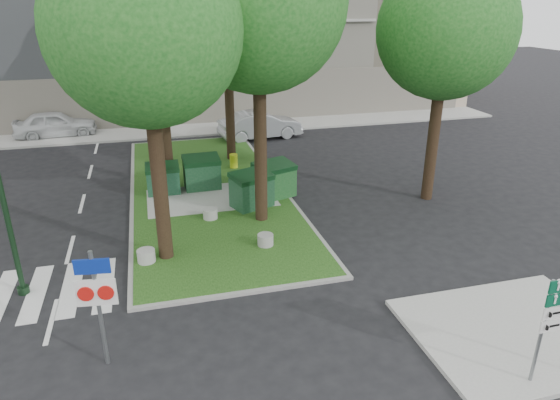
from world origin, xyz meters
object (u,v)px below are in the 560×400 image
object	(u,v)px
tree_median_mid	(157,14)
car_silver	(260,125)
car_white	(55,124)
dumpster_b	(202,173)
traffic_sign_pole	(97,294)
bollard_left	(146,256)
litter_bin	(234,161)
bollard_mid	(210,214)
bollard_right	(265,240)
tree_street_right	(449,15)
dumpster_c	(252,190)
dumpster_a	(163,179)
dumpster_d	(274,180)
tree_median_near_left	(146,9)

from	to	relation	value
tree_median_mid	car_silver	bearing A→B (deg)	50.81
car_white	dumpster_b	bearing A→B (deg)	-152.37
tree_median_mid	traffic_sign_pole	xyz separation A→B (m)	(-2.13, -11.06, -5.17)
bollard_left	litter_bin	world-z (taller)	litter_bin
bollard_left	bollard_mid	size ratio (longest dim) A/B	1.04
litter_bin	car_silver	bearing A→B (deg)	64.52
bollard_right	bollard_mid	world-z (taller)	bollard_mid
bollard_mid	litter_bin	size ratio (longest dim) A/B	0.81
tree_street_right	dumpster_c	world-z (taller)	tree_street_right
tree_median_mid	bollard_right	size ratio (longest dim) A/B	19.30
tree_median_mid	bollard_right	world-z (taller)	tree_median_mid
traffic_sign_pole	car_white	xyz separation A→B (m)	(-3.83, 21.11, -1.05)
tree_median_mid	dumpster_a	xyz separation A→B (m)	(-0.38, -1.00, -6.26)
tree_street_right	bollard_left	world-z (taller)	tree_street_right
dumpster_c	litter_bin	xyz separation A→B (m)	(0.15, 4.81, -0.35)
bollard_right	bollard_mid	size ratio (longest dim) A/B	0.99
bollard_right	car_silver	world-z (taller)	car_silver
dumpster_d	bollard_left	size ratio (longest dim) A/B	3.37
tree_median_near_left	car_silver	size ratio (longest dim) A/B	2.22
bollard_mid	car_white	size ratio (longest dim) A/B	0.12
dumpster_a	traffic_sign_pole	distance (m)	10.27
tree_median_mid	tree_street_right	size ratio (longest dim) A/B	0.99
tree_median_mid	litter_bin	world-z (taller)	tree_median_mid
dumpster_d	traffic_sign_pole	xyz separation A→B (m)	(-6.04, -8.52, 1.00)
tree_street_right	car_silver	world-z (taller)	tree_street_right
dumpster_a	dumpster_b	bearing A→B (deg)	6.37
dumpster_a	bollard_left	distance (m)	5.82
tree_street_right	dumpster_b	bearing A→B (deg)	160.23
tree_median_near_left	dumpster_a	world-z (taller)	tree_median_near_left
dumpster_d	car_silver	world-z (taller)	dumpster_d
dumpster_c	bollard_right	size ratio (longest dim) A/B	3.44
tree_street_right	bollard_right	xyz separation A→B (m)	(-7.44, -2.62, -6.68)
tree_median_near_left	litter_bin	xyz separation A→B (m)	(3.47, 7.98, -6.87)
bollard_left	dumpster_b	bearing A→B (deg)	67.80
tree_median_near_left	bollard_right	xyz separation A→B (m)	(3.06, -0.12, -7.01)
tree_median_mid	dumpster_b	size ratio (longest dim) A/B	6.48
bollard_left	car_white	world-z (taller)	car_white
dumpster_a	bollard_right	bearing A→B (deg)	-61.62
bollard_mid	car_silver	world-z (taller)	car_silver
tree_median_mid	dumpster_b	bearing A→B (deg)	-34.66
dumpster_a	traffic_sign_pole	xyz separation A→B (m)	(-1.75, -10.06, 1.10)
tree_median_near_left	car_silver	xyz separation A→B (m)	(5.95, 13.18, -6.54)
dumpster_d	litter_bin	world-z (taller)	dumpster_d
tree_street_right	dumpster_b	size ratio (longest dim) A/B	6.53
traffic_sign_pole	tree_median_near_left	bearing A→B (deg)	78.46
bollard_right	dumpster_b	bearing A→B (deg)	103.08
car_silver	dumpster_c	bearing A→B (deg)	157.79
dumpster_b	car_white	size ratio (longest dim) A/B	0.34
tree_median_mid	bollard_left	world-z (taller)	tree_median_mid
tree_median_near_left	tree_median_mid	distance (m)	6.53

